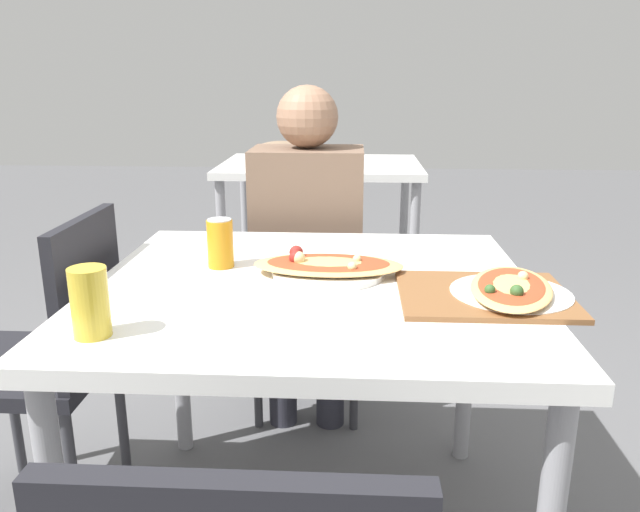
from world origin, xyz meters
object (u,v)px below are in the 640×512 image
(chair_side_left, at_px, (52,351))
(pizza_second, at_px, (511,290))
(soda_can, at_px, (220,243))
(drink_glass, at_px, (90,302))
(person_seated, at_px, (308,228))
(dining_table, at_px, (312,312))
(chair_far_seated, at_px, (310,274))
(pizza_main, at_px, (327,267))

(chair_side_left, xyz_separation_m, pizza_second, (1.15, -0.18, 0.26))
(soda_can, height_order, pizza_second, soda_can)
(drink_glass, bearing_deg, chair_side_left, 126.42)
(person_seated, xyz_separation_m, soda_can, (-0.18, -0.58, 0.10))
(dining_table, distance_m, chair_far_seated, 0.83)
(person_seated, relative_size, pizza_second, 3.36)
(soda_can, bearing_deg, pizza_second, -16.03)
(chair_side_left, distance_m, pizza_second, 1.20)
(dining_table, distance_m, drink_glass, 0.54)
(person_seated, height_order, drink_glass, person_seated)
(dining_table, height_order, chair_side_left, chair_side_left)
(dining_table, bearing_deg, drink_glass, -139.46)
(soda_can, bearing_deg, drink_glass, -108.54)
(chair_far_seated, xyz_separation_m, person_seated, (-0.00, -0.11, 0.20))
(pizza_main, height_order, soda_can, soda_can)
(dining_table, distance_m, person_seated, 0.70)
(soda_can, distance_m, pizza_second, 0.72)
(dining_table, height_order, pizza_second, pizza_second)
(dining_table, xyz_separation_m, person_seated, (-0.06, 0.70, 0.04))
(pizza_main, bearing_deg, soda_can, 170.14)
(chair_side_left, relative_size, pizza_main, 2.32)
(drink_glass, bearing_deg, pizza_second, 16.76)
(pizza_main, bearing_deg, drink_glass, -136.63)
(chair_far_seated, xyz_separation_m, drink_glass, (-0.33, -1.14, 0.31))
(pizza_main, distance_m, soda_can, 0.28)
(dining_table, xyz_separation_m, drink_glass, (-0.39, -0.34, 0.14))
(chair_far_seated, xyz_separation_m, pizza_main, (0.10, -0.74, 0.26))
(dining_table, height_order, chair_far_seated, chair_far_seated)
(pizza_main, bearing_deg, chair_far_seated, 97.34)
(chair_side_left, height_order, pizza_second, chair_side_left)
(dining_table, relative_size, drink_glass, 7.71)
(drink_glass, bearing_deg, soda_can, 71.46)
(chair_side_left, bearing_deg, soda_can, -87.67)
(pizza_main, distance_m, drink_glass, 0.59)
(chair_far_seated, height_order, drink_glass, drink_glass)
(soda_can, bearing_deg, person_seated, 72.95)
(dining_table, distance_m, soda_can, 0.30)
(chair_side_left, relative_size, soda_can, 6.95)
(person_seated, bearing_deg, chair_far_seated, -90.00)
(soda_can, bearing_deg, pizza_main, -9.86)
(drink_glass, bearing_deg, person_seated, 72.30)
(person_seated, bearing_deg, drink_glass, 72.30)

